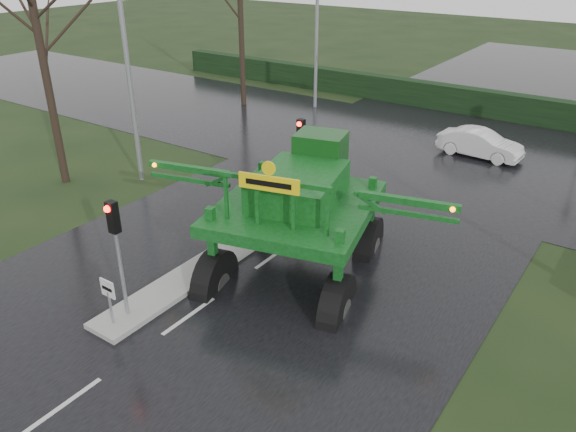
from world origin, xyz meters
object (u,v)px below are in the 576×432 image
Objects in this scene: street_light_left_near at (129,36)px; crop_sprayer at (214,205)px; traffic_signal_mid at (301,144)px; keep_left_sign at (109,295)px; traffic_signal_near at (116,235)px; white_sedan at (478,157)px; street_light_left_far at (322,4)px.

street_light_left_near reaches higher than crop_sprayer.
traffic_signal_mid is 5.65m from crop_sprayer.
traffic_signal_near reaches higher than keep_left_sign.
keep_left_sign is 0.14× the size of street_light_left_near.
white_sedan is at bearing 64.42° from crop_sprayer.
white_sedan is (3.84, 18.04, -2.59)m from traffic_signal_near.
crop_sprayer is (7.63, -4.11, -3.47)m from street_light_left_near.
crop_sprayer is at bearing -67.14° from street_light_left_far.
crop_sprayer is (7.63, -18.11, -3.47)m from street_light_left_far.
white_sedan is (3.84, 9.54, -2.59)m from traffic_signal_mid.
traffic_signal_mid is at bearing 83.51° from crop_sprayer.
white_sedan is (3.84, 18.53, -1.06)m from keep_left_sign.
street_light_left_far is (-6.89, 12.51, 3.40)m from traffic_signal_mid.
traffic_signal_near and traffic_signal_mid have the same top height.
crop_sprayer is (0.74, -5.60, -0.07)m from traffic_signal_mid.
traffic_signal_near is at bearing 90.00° from keep_left_sign.
traffic_signal_mid is at bearing 161.45° from white_sedan.
keep_left_sign is 0.38× the size of traffic_signal_mid.
keep_left_sign is 0.14× the size of street_light_left_far.
keep_left_sign is at bearing -116.32° from crop_sprayer.
traffic_signal_near is at bearing -118.33° from crop_sprayer.
street_light_left_far is at bearing 98.84° from crop_sprayer.
white_sedan is at bearing 77.99° from traffic_signal_near.
white_sedan is (3.10, 15.14, -2.52)m from crop_sprayer.
street_light_left_far is (-6.89, 21.01, 3.40)m from traffic_signal_near.
street_light_left_near reaches higher than traffic_signal_near.
traffic_signal_mid is at bearing -61.14° from street_light_left_far.
street_light_left_far is at bearing 107.78° from keep_left_sign.
street_light_left_near and street_light_left_far have the same top height.
traffic_signal_near is 10.40m from street_light_left_near.
traffic_signal_near reaches higher than white_sedan.
street_light_left_far is (-6.89, 21.50, 4.93)m from keep_left_sign.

